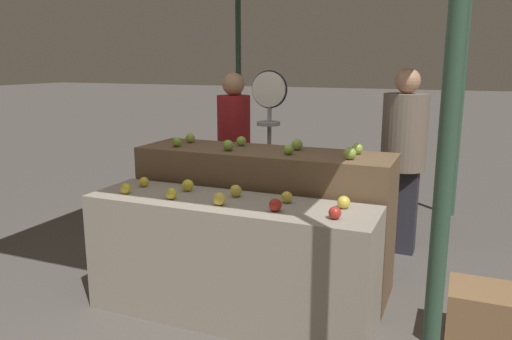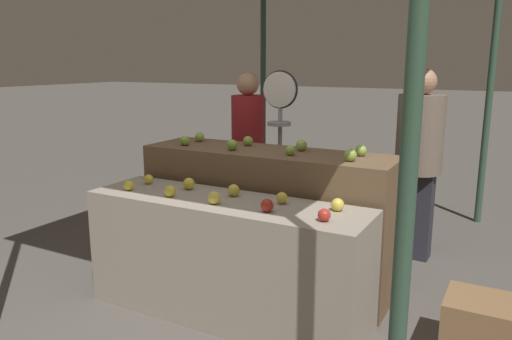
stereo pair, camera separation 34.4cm
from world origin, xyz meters
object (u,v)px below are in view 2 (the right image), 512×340
at_px(produce_scale, 280,121).
at_px(person_vendor_at_scale, 248,144).
at_px(person_customer_left, 419,152).
at_px(wooden_crate_side, 478,329).

bearing_deg(produce_scale, person_vendor_at_scale, 151.69).
xyz_separation_m(produce_scale, person_vendor_at_scale, (-0.45, 0.24, -0.27)).
height_order(produce_scale, person_customer_left, person_customer_left).
distance_m(person_vendor_at_scale, person_customer_left, 1.54).
bearing_deg(person_vendor_at_scale, wooden_crate_side, 176.24).
relative_size(person_vendor_at_scale, wooden_crate_side, 4.24).
bearing_deg(person_vendor_at_scale, produce_scale, 176.08).
xyz_separation_m(person_vendor_at_scale, person_customer_left, (1.52, 0.27, 0.01)).
height_order(person_customer_left, wooden_crate_side, person_customer_left).
xyz_separation_m(produce_scale, wooden_crate_side, (1.73, -0.92, -1.01)).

